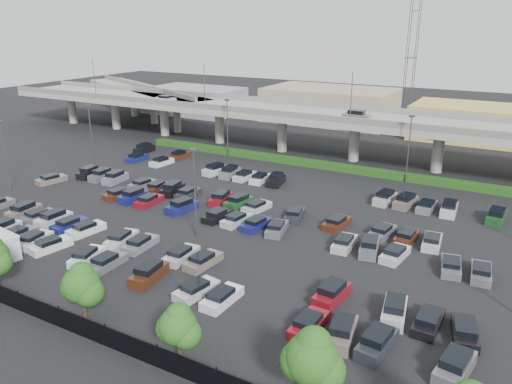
# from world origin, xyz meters

# --- Properties ---
(ground) EXTENTS (280.00, 280.00, 0.00)m
(ground) POSITION_xyz_m (0.00, 0.00, 0.00)
(ground) COLOR black
(overpass) EXTENTS (150.00, 13.00, 15.80)m
(overpass) POSITION_xyz_m (-0.17, 31.96, 6.97)
(overpass) COLOR gray
(overpass) RESTS_ON ground
(on_ramp) EXTENTS (50.93, 30.13, 8.80)m
(on_ramp) POSITION_xyz_m (-52.10, 43.05, 6.86)
(on_ramp) COLOR gray
(on_ramp) RESTS_ON ground
(hedge) EXTENTS (66.00, 1.60, 1.10)m
(hedge) POSITION_xyz_m (0.00, 25.00, 0.55)
(hedge) COLOR #194213
(hedge) RESTS_ON ground
(fence) EXTENTS (70.00, 0.10, 2.00)m
(fence) POSITION_xyz_m (-0.05, -28.00, 0.90)
(fence) COLOR black
(fence) RESTS_ON ground
(tree_row) EXTENTS (65.07, 3.66, 5.94)m
(tree_row) POSITION_xyz_m (0.70, -26.53, 3.52)
(tree_row) COLOR #332316
(tree_row) RESTS_ON ground
(parked_cars) EXTENTS (63.16, 41.59, 1.67)m
(parked_cars) POSITION_xyz_m (-1.25, -3.67, 0.63)
(parked_cars) COLOR white
(parked_cars) RESTS_ON ground
(light_poles) EXTENTS (66.90, 48.38, 10.30)m
(light_poles) POSITION_xyz_m (-4.13, 2.00, 6.24)
(light_poles) COLOR #454549
(light_poles) RESTS_ON ground
(distant_buildings) EXTENTS (138.00, 24.00, 9.00)m
(distant_buildings) POSITION_xyz_m (12.38, 61.81, 3.74)
(distant_buildings) COLOR gray
(distant_buildings) RESTS_ON ground
(comm_tower) EXTENTS (2.40, 2.40, 30.00)m
(comm_tower) POSITION_xyz_m (4.00, 74.00, 15.61)
(comm_tower) COLOR #454549
(comm_tower) RESTS_ON ground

